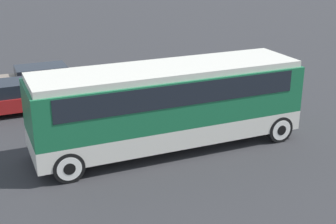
# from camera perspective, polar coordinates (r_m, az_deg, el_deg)

# --- Properties ---
(ground_plane) EXTENTS (120.00, 120.00, 0.00)m
(ground_plane) POSITION_cam_1_polar(r_m,az_deg,el_deg) (17.16, 0.00, -4.29)
(ground_plane) COLOR #2D2D30
(tour_bus) EXTENTS (9.68, 2.66, 3.04)m
(tour_bus) POSITION_cam_1_polar(r_m,az_deg,el_deg) (16.53, 0.30, 1.54)
(tour_bus) COLOR silver
(tour_bus) RESTS_ON ground_plane
(parked_car_near) EXTENTS (4.32, 1.94, 1.45)m
(parked_car_near) POSITION_cam_1_polar(r_m,az_deg,el_deg) (22.02, -6.07, 3.18)
(parked_car_near) COLOR black
(parked_car_near) RESTS_ON ground_plane
(parked_car_mid) EXTENTS (4.42, 1.79, 1.41)m
(parked_car_mid) POSITION_cam_1_polar(r_m,az_deg,el_deg) (21.41, -18.67, 1.67)
(parked_car_mid) COLOR maroon
(parked_car_mid) RESTS_ON ground_plane
(parked_car_far) EXTENTS (4.69, 1.86, 1.28)m
(parked_car_far) POSITION_cam_1_polar(r_m,az_deg,el_deg) (24.21, -14.81, 4.02)
(parked_car_far) COLOR #7A6B5B
(parked_car_far) RESTS_ON ground_plane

